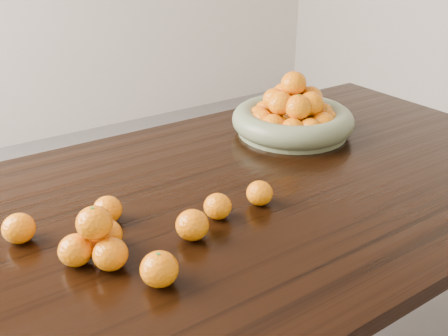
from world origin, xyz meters
TOP-DOWN VIEW (x-y plane):
  - dining_table at (0.00, 0.00)m, footprint 2.00×1.00m
  - fruit_bowl at (0.43, 0.21)m, footprint 0.38×0.38m
  - orange_pyramid at (-0.33, -0.09)m, footprint 0.14×0.14m
  - loose_orange_0 at (-0.26, -0.22)m, footprint 0.07×0.07m
  - loose_orange_1 at (-0.14, -0.13)m, footprint 0.07×0.07m
  - loose_orange_2 at (0.06, -0.09)m, footprint 0.06×0.06m
  - loose_orange_3 at (-0.44, 0.06)m, footprint 0.07×0.07m
  - loose_orange_4 at (-0.26, 0.04)m, footprint 0.06×0.06m
  - loose_orange_5 at (-0.05, -0.09)m, footprint 0.06×0.06m

SIDE VIEW (x-z plane):
  - dining_table at x=0.00m, z-range 0.29..1.04m
  - loose_orange_2 at x=0.06m, z-range 0.75..0.81m
  - loose_orange_5 at x=-0.05m, z-range 0.75..0.81m
  - loose_orange_4 at x=-0.26m, z-range 0.75..0.81m
  - loose_orange_3 at x=-0.44m, z-range 0.75..0.81m
  - loose_orange_1 at x=-0.14m, z-range 0.75..0.82m
  - loose_orange_0 at x=-0.26m, z-range 0.75..0.82m
  - orange_pyramid at x=-0.33m, z-range 0.74..0.85m
  - fruit_bowl at x=0.43m, z-range 0.71..0.90m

